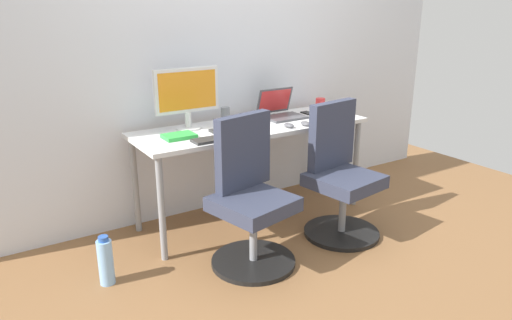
{
  "coord_description": "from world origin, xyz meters",
  "views": [
    {
      "loc": [
        -1.82,
        -2.89,
        1.59
      ],
      "look_at": [
        0.0,
        -0.05,
        0.48
      ],
      "focal_mm": 33.39,
      "sensor_mm": 36.0,
      "label": 1
    }
  ],
  "objects": [
    {
      "name": "coffee_mug",
      "position": [
        0.78,
        0.16,
        0.78
      ],
      "size": [
        0.08,
        0.08,
        0.09
      ],
      "primitive_type": "cylinder",
      "color": "red",
      "rests_on": "desk"
    },
    {
      "name": "phone_near_monitor",
      "position": [
        0.58,
        0.07,
        0.74
      ],
      "size": [
        0.07,
        0.14,
        0.01
      ],
      "primitive_type": "cube",
      "color": "black",
      "rests_on": "desk"
    },
    {
      "name": "ground_plane",
      "position": [
        0.0,
        0.0,
        0.0
      ],
      "size": [
        5.28,
        5.28,
        0.0
      ],
      "primitive_type": "plane",
      "color": "brown"
    },
    {
      "name": "mouse_by_monitor",
      "position": [
        0.32,
        -0.23,
        0.75
      ],
      "size": [
        0.06,
        0.1,
        0.03
      ],
      "primitive_type": "ellipsoid",
      "color": "#515156",
      "rests_on": "desk"
    },
    {
      "name": "mouse_by_laptop",
      "position": [
        0.18,
        -0.21,
        0.75
      ],
      "size": [
        0.06,
        0.1,
        0.03
      ],
      "primitive_type": "ellipsoid",
      "color": "#515156",
      "rests_on": "desk"
    },
    {
      "name": "office_chair_left",
      "position": [
        -0.36,
        -0.55,
        0.42
      ],
      "size": [
        0.54,
        0.54,
        0.94
      ],
      "color": "black",
      "rests_on": "ground"
    },
    {
      "name": "notebook",
      "position": [
        -0.6,
        -0.04,
        0.75
      ],
      "size": [
        0.21,
        0.15,
        0.03
      ],
      "primitive_type": "cube",
      "color": "green",
      "rests_on": "desk"
    },
    {
      "name": "open_laptop",
      "position": [
        0.33,
        0.1,
        0.79
      ],
      "size": [
        0.31,
        0.29,
        0.22
      ],
      "color": "#4C4C51",
      "rests_on": "desk"
    },
    {
      "name": "office_chair_right",
      "position": [
        0.39,
        -0.54,
        0.42
      ],
      "size": [
        0.54,
        0.54,
        0.94
      ],
      "color": "black",
      "rests_on": "ground"
    },
    {
      "name": "phone_near_laptop",
      "position": [
        0.66,
        -0.19,
        0.74
      ],
      "size": [
        0.07,
        0.14,
        0.01
      ],
      "primitive_type": "cube",
      "color": "black",
      "rests_on": "desk"
    },
    {
      "name": "desktop_monitor",
      "position": [
        -0.44,
        0.16,
        0.99
      ],
      "size": [
        0.48,
        0.18,
        0.43
      ],
      "color": "silver",
      "rests_on": "desk"
    },
    {
      "name": "pen_cup",
      "position": [
        -0.1,
        0.23,
        0.79
      ],
      "size": [
        0.07,
        0.07,
        0.1
      ],
      "primitive_type": "cylinder",
      "color": "slate",
      "rests_on": "desk"
    },
    {
      "name": "desk",
      "position": [
        0.0,
        0.0,
        0.67
      ],
      "size": [
        1.77,
        0.59,
        0.74
      ],
      "color": "silver",
      "rests_on": "ground"
    },
    {
      "name": "water_bottle_on_floor",
      "position": [
        -1.23,
        -0.33,
        0.15
      ],
      "size": [
        0.09,
        0.09,
        0.31
      ],
      "color": "#8CBFF2",
      "rests_on": "ground"
    },
    {
      "name": "keyboard_by_monitor",
      "position": [
        -0.41,
        -0.22,
        0.75
      ],
      "size": [
        0.34,
        0.12,
        0.02
      ],
      "primitive_type": "cube",
      "color": "#2D2D2D",
      "rests_on": "desk"
    },
    {
      "name": "keyboard_by_laptop",
      "position": [
        -0.19,
        -0.06,
        0.75
      ],
      "size": [
        0.34,
        0.12,
        0.02
      ],
      "primitive_type": "cube",
      "color": "#2D2D2D",
      "rests_on": "desk"
    },
    {
      "name": "back_wall",
      "position": [
        0.0,
        0.38,
        1.3
      ],
      "size": [
        4.4,
        0.04,
        2.6
      ],
      "primitive_type": "cube",
      "color": "silver",
      "rests_on": "ground"
    }
  ]
}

